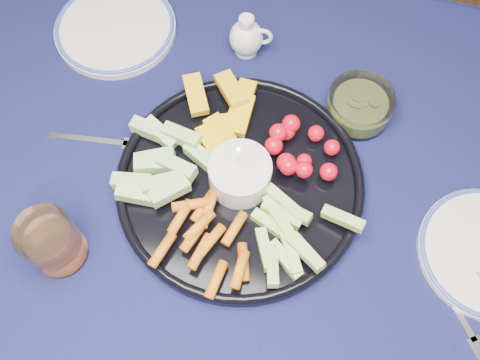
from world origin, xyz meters
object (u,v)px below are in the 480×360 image
(dining_table, at_px, (181,215))
(pickle_bowl, at_px, (359,106))
(creamer_pitcher, at_px, (247,37))
(crudite_platter, at_px, (238,180))
(side_plate_extra, at_px, (115,28))
(juice_tumbler, at_px, (53,244))

(dining_table, distance_m, pickle_bowl, 0.36)
(dining_table, bearing_deg, creamer_pitcher, 84.01)
(dining_table, xyz_separation_m, crudite_platter, (0.09, 0.04, 0.11))
(dining_table, height_order, side_plate_extra, side_plate_extra)
(crudite_platter, xyz_separation_m, juice_tumbler, (-0.23, -0.18, 0.02))
(pickle_bowl, bearing_deg, dining_table, -137.69)
(dining_table, bearing_deg, side_plate_extra, 126.79)
(creamer_pitcher, height_order, pickle_bowl, creamer_pitcher)
(crudite_platter, height_order, creamer_pitcher, crudite_platter)
(dining_table, relative_size, pickle_bowl, 15.09)
(dining_table, xyz_separation_m, creamer_pitcher, (0.03, 0.31, 0.12))
(juice_tumbler, height_order, side_plate_extra, juice_tumbler)
(creamer_pitcher, height_order, side_plate_extra, creamer_pitcher)
(juice_tumbler, bearing_deg, crudite_platter, 38.41)
(pickle_bowl, distance_m, side_plate_extra, 0.47)
(pickle_bowl, bearing_deg, side_plate_extra, 172.95)
(creamer_pitcher, relative_size, juice_tumbler, 0.87)
(creamer_pitcher, bearing_deg, juice_tumbler, -110.43)
(juice_tumbler, xyz_separation_m, side_plate_extra, (-0.08, 0.43, -0.03))
(crudite_platter, relative_size, side_plate_extra, 1.75)
(creamer_pitcher, distance_m, juice_tumbler, 0.48)
(side_plate_extra, bearing_deg, juice_tumbler, -79.40)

